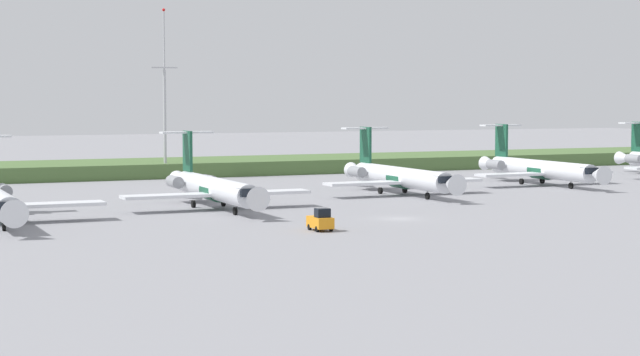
{
  "coord_description": "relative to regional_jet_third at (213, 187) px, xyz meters",
  "views": [
    {
      "loc": [
        -55.77,
        -106.04,
        13.32
      ],
      "look_at": [
        0.0,
        21.88,
        3.0
      ],
      "focal_mm": 61.58,
      "sensor_mm": 36.0,
      "label": 1
    }
  ],
  "objects": [
    {
      "name": "ground_plane",
      "position": [
        15.3,
        11.14,
        -2.54
      ],
      "size": [
        500.0,
        500.0,
        0.0
      ],
      "primitive_type": "plane",
      "color": "gray"
    },
    {
      "name": "grass_berm",
      "position": [
        15.3,
        57.94,
        -1.33
      ],
      "size": [
        320.0,
        20.0,
        2.42
      ],
      "primitive_type": "cube",
      "color": "#4C6B38",
      "rests_on": "ground"
    },
    {
      "name": "regional_jet_third",
      "position": [
        0.0,
        0.0,
        0.0
      ],
      "size": [
        22.81,
        31.0,
        9.0
      ],
      "color": "silver",
      "rests_on": "ground"
    },
    {
      "name": "regional_jet_fourth",
      "position": [
        29.17,
        7.84,
        0.0
      ],
      "size": [
        22.81,
        31.0,
        9.0
      ],
      "color": "silver",
      "rests_on": "ground"
    },
    {
      "name": "regional_jet_fifth",
      "position": [
        56.42,
        14.04,
        0.0
      ],
      "size": [
        22.81,
        31.0,
        9.0
      ],
      "color": "silver",
      "rests_on": "ground"
    },
    {
      "name": "antenna_mast",
      "position": [
        8.21,
        50.64,
        8.92
      ],
      "size": [
        4.4,
        0.5,
        27.78
      ],
      "color": "#B2B2B7",
      "rests_on": "ground"
    },
    {
      "name": "baggage_tug",
      "position": [
        3.0,
        -25.34,
        -1.53
      ],
      "size": [
        1.72,
        3.2,
        2.3
      ],
      "color": "orange",
      "rests_on": "ground"
    }
  ]
}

